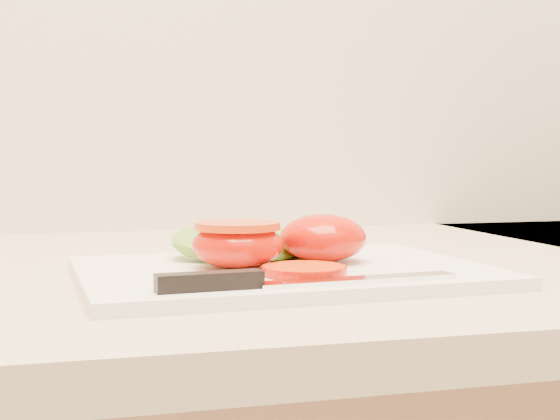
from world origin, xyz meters
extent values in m
cube|color=beige|center=(0.00, 1.68, 0.92)|extent=(3.92, 0.65, 0.03)
cube|color=white|center=(-0.18, 1.57, 0.94)|extent=(0.34, 0.25, 0.01)
ellipsoid|color=#BD1F00|center=(-0.14, 1.59, 0.96)|extent=(0.07, 0.07, 0.04)
ellipsoid|color=#BD1F00|center=(-0.21, 1.57, 0.96)|extent=(0.07, 0.07, 0.04)
cylinder|color=red|center=(-0.21, 1.57, 0.97)|extent=(0.07, 0.07, 0.01)
cylinder|color=#F95D0B|center=(-0.17, 1.52, 0.94)|extent=(0.06, 0.06, 0.01)
ellipsoid|color=#75B931|center=(-0.20, 1.63, 0.95)|extent=(0.15, 0.11, 0.03)
ellipsoid|color=#75B931|center=(-0.16, 1.64, 0.95)|extent=(0.12, 0.11, 0.02)
cube|color=silver|center=(-0.15, 1.48, 0.94)|extent=(0.15, 0.03, 0.00)
cube|color=black|center=(-0.25, 1.47, 0.95)|extent=(0.07, 0.02, 0.01)
camera|label=1|loc=(-0.34, 0.97, 1.03)|focal=50.00mm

